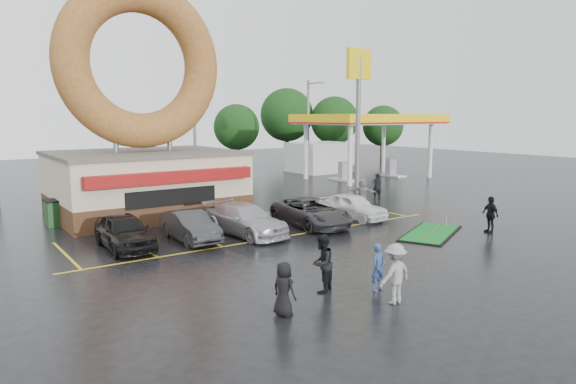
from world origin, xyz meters
TOP-DOWN VIEW (x-y plane):
  - ground at (0.00, 0.00)m, footprint 120.00×120.00m
  - donut_shop at (-3.00, 12.97)m, footprint 10.20×8.70m
  - gas_station at (20.00, 20.94)m, footprint 12.30×13.65m
  - shell_sign at (13.00, 12.00)m, footprint 2.20×0.36m
  - streetlight_mid at (4.00, 20.92)m, footprint 0.40×2.21m
  - streetlight_right at (16.00, 21.92)m, footprint 0.40×2.21m
  - tree_far_a at (26.00, 30.00)m, footprint 5.60×5.60m
  - tree_far_b at (32.00, 28.00)m, footprint 4.90×4.90m
  - tree_far_c at (22.00, 34.00)m, footprint 6.30×6.30m
  - tree_far_d at (14.00, 32.00)m, footprint 4.90×4.90m
  - car_black at (-6.64, 5.58)m, footprint 1.94×4.55m
  - car_dgrey at (-3.70, 5.26)m, footprint 1.54×4.21m
  - car_silver at (-0.98, 4.82)m, footprint 2.69×5.35m
  - car_grey at (2.89, 4.60)m, footprint 2.83×5.42m
  - car_white at (5.91, 4.70)m, footprint 2.21×4.41m
  - person_blue at (-1.50, -4.71)m, footprint 0.64×0.48m
  - person_blackjkt at (-3.09, -3.70)m, footprint 1.18×1.11m
  - person_hoodie at (-1.91, -5.83)m, footprint 1.25×0.76m
  - person_bystander at (-5.29, -4.67)m, footprint 0.69×0.89m
  - person_cameraman at (9.20, -1.78)m, footprint 0.73×1.15m
  - person_walker_near at (9.00, 7.16)m, footprint 1.41×1.71m
  - person_walker_far at (11.99, 8.86)m, footprint 0.77×0.63m
  - dumpster at (-7.66, 12.52)m, footprint 1.81×1.21m
  - putting_green at (6.60, -0.29)m, footprint 5.18×3.91m

SIDE VIEW (x-z plane):
  - ground at x=0.00m, z-range 0.00..0.00m
  - putting_green at x=6.60m, z-range -0.26..0.34m
  - dumpster at x=-7.66m, z-range 0.00..1.30m
  - car_dgrey at x=-3.70m, z-range 0.00..1.38m
  - car_white at x=5.91m, z-range 0.00..1.44m
  - car_grey at x=2.89m, z-range 0.00..1.46m
  - car_silver at x=-0.98m, z-range 0.00..1.49m
  - car_black at x=-6.64m, z-range 0.00..1.53m
  - person_bystander at x=-5.29m, z-range 0.00..1.60m
  - person_blue at x=-1.50m, z-range 0.00..1.61m
  - person_cameraman at x=9.20m, z-range 0.00..1.82m
  - person_walker_far at x=11.99m, z-range 0.00..1.83m
  - person_walker_near at x=9.00m, z-range 0.00..1.84m
  - person_hoodie at x=-1.91m, z-range 0.00..1.89m
  - person_blackjkt at x=-3.09m, z-range 0.00..1.93m
  - gas_station at x=20.00m, z-range 0.75..6.65m
  - donut_shop at x=-3.00m, z-range -2.29..11.21m
  - tree_far_b at x=32.00m, z-range 1.03..8.03m
  - tree_far_d at x=14.00m, z-range 1.03..8.03m
  - streetlight_mid at x=4.00m, z-range 0.28..9.28m
  - streetlight_right at x=16.00m, z-range 0.28..9.28m
  - tree_far_a at x=26.00m, z-range 1.18..9.18m
  - tree_far_c at x=22.00m, z-range 1.34..10.34m
  - shell_sign at x=13.00m, z-range 2.08..12.68m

